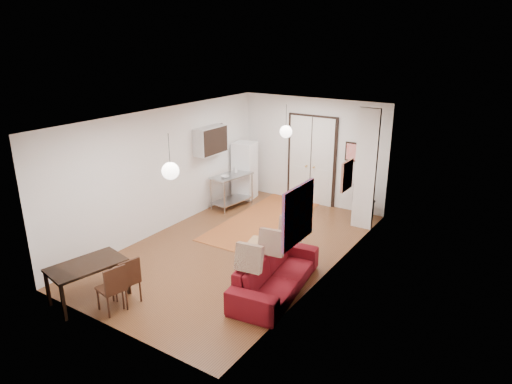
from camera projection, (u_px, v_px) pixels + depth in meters
The scene contains 27 objects.
floor at pixel (239, 247), 10.07m from camera, with size 7.00×7.00×0.00m, color brown.
ceiling at pixel (238, 116), 9.13m from camera, with size 4.20×7.00×0.02m, color silver.
wall_back at pixel (312, 152), 12.38m from camera, with size 4.20×0.02×2.90m, color silver.
wall_front at pixel (104, 246), 6.82m from camera, with size 4.20×0.02×2.90m, color silver.
wall_left at pixel (165, 170), 10.68m from camera, with size 0.02×7.00×2.90m, color silver.
wall_right at pixel (330, 204), 8.52m from camera, with size 0.02×7.00×2.90m, color silver.
double_doors at pixel (311, 161), 12.42m from camera, with size 1.44×0.06×2.50m, color silver.
stub_partition at pixel (366, 170), 10.67m from camera, with size 0.50×0.10×2.90m, color silver.
wall_cabinet at pixel (210, 140), 11.63m from camera, with size 0.35×1.00×0.70m, color silver.
painting_popart at pixel (298, 215), 7.47m from camera, with size 0.05×1.00×1.00m, color red.
painting_abstract at pixel (347, 175), 9.05m from camera, with size 0.05×0.50×0.60m, color beige.
poster_back at pixel (352, 152), 11.71m from camera, with size 0.40×0.03×0.50m, color red.
print_left at pixel (218, 134), 12.09m from camera, with size 0.03×0.44×0.54m, color #95593E.
pendant_back at pixel (286, 132), 10.92m from camera, with size 0.30×0.30×0.80m.
pendant_front at pixel (170, 171), 7.75m from camera, with size 0.30×0.30×0.80m.
kilim_rug at pixel (266, 218), 11.67m from camera, with size 1.53×4.07×0.01m, color #AA5A2A.
sofa at pixel (276, 274), 8.27m from camera, with size 2.31×0.90×0.68m, color maroon.
coffee_table at pixel (268, 244), 9.53m from camera, with size 0.88×0.62×0.35m.
potted_plant at pixel (272, 235), 9.41m from camera, with size 0.27×0.31×0.34m, color #2D5C29.
kitchen_counter at pixel (232, 186), 12.33m from camera, with size 0.74×1.24×0.90m.
bowl at pixel (225, 177), 11.98m from camera, with size 0.21×0.21×0.05m, color beige.
soap_bottle at pixel (235, 169), 12.42m from camera, with size 0.08×0.09×0.19m, color teal.
fridge at pixel (245, 171), 12.92m from camera, with size 0.57×0.57×1.62m, color white.
dining_table at pixel (87, 268), 7.89m from camera, with size 0.96×1.38×0.70m.
dining_chair_near at pixel (129, 274), 7.94m from camera, with size 0.49×0.62×0.86m.
dining_chair_far at pixel (115, 282), 7.69m from camera, with size 0.49×0.62×0.86m.
black_side_chair at pixel (365, 197), 11.61m from camera, with size 0.50×0.51×0.92m.
Camera 1 is at (5.27, -7.46, 4.43)m, focal length 32.00 mm.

